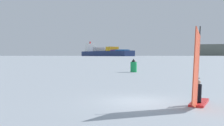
% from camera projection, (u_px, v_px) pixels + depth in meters
% --- Properties ---
extents(ground_plane, '(4000.00, 4000.00, 0.00)m').
position_uv_depth(ground_plane, '(139.00, 101.00, 14.77)').
color(ground_plane, '#9EA8B2').
extents(windsurfer, '(0.99, 3.65, 4.21)m').
position_uv_depth(windsurfer, '(198.00, 85.00, 13.56)').
color(windsurfer, red).
rests_on(windsurfer, ground_plane).
extents(cargo_ship, '(190.74, 155.74, 41.23)m').
position_uv_depth(cargo_ship, '(104.00, 52.00, 692.82)').
color(cargo_ship, navy).
rests_on(cargo_ship, ground_plane).
extents(distant_headland, '(1018.62, 560.42, 43.56)m').
position_uv_depth(distant_headland, '(207.00, 51.00, 1206.11)').
color(distant_headland, '#60665B').
rests_on(distant_headland, ground_plane).
extents(channel_buoy, '(0.97, 0.97, 2.05)m').
position_uv_depth(channel_buoy, '(134.00, 66.00, 40.19)').
color(channel_buoy, '#19994C').
rests_on(channel_buoy, ground_plane).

